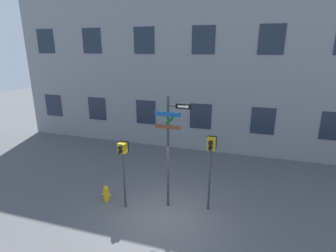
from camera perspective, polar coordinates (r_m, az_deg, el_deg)
name	(u,v)px	position (r m, az deg, el deg)	size (l,w,h in m)	color
ground_plane	(164,219)	(10.07, -0.86, -19.55)	(60.00, 60.00, 0.00)	#515154
building_facade	(204,40)	(15.19, 7.93, 18.05)	(24.00, 0.63, 12.71)	gray
street_sign_pole	(170,143)	(9.54, 0.35, -3.71)	(1.32, 0.94, 4.35)	#2D2D33
pedestrian_signal_left	(123,158)	(9.83, -9.77, -6.82)	(0.36, 0.40, 2.67)	#2D2D33
pedestrian_signal_right	(211,154)	(9.59, 9.28, -6.03)	(0.35, 0.40, 2.92)	#2D2D33
fire_hydrant	(106,194)	(11.17, -13.28, -14.12)	(0.40, 0.24, 0.66)	gold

